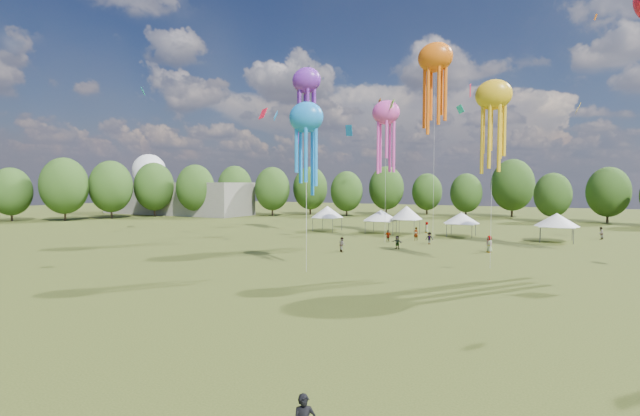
% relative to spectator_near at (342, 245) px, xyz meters
% --- Properties ---
extents(ground, '(300.00, 300.00, 0.00)m').
position_rel_spectator_near_xyz_m(ground, '(8.34, -32.49, -0.84)').
color(ground, '#384416').
rests_on(ground, ground).
extents(spectator_near, '(1.03, 1.03, 1.69)m').
position_rel_spectator_near_xyz_m(spectator_near, '(0.00, 0.00, 0.00)').
color(spectator_near, gray).
rests_on(spectator_near, ground).
extents(spectators_far, '(26.49, 22.60, 1.90)m').
position_rel_spectator_near_xyz_m(spectators_far, '(10.22, 13.80, 0.01)').
color(spectators_far, gray).
rests_on(spectators_far, ground).
extents(festival_tents, '(38.55, 7.25, 4.43)m').
position_rel_spectator_near_xyz_m(festival_tents, '(4.01, 20.57, 2.17)').
color(festival_tents, '#47474C').
rests_on(festival_tents, ground).
extents(show_kites, '(46.94, 29.40, 27.85)m').
position_rel_spectator_near_xyz_m(show_kites, '(13.92, 7.58, 19.26)').
color(show_kites, '#EC45B8').
rests_on(show_kites, ground).
extents(small_kites, '(77.85, 55.35, 43.87)m').
position_rel_spectator_near_xyz_m(small_kites, '(6.59, 11.82, 29.07)').
color(small_kites, '#EC45B8').
rests_on(small_kites, ground).
extents(treeline, '(201.57, 95.24, 13.43)m').
position_rel_spectator_near_xyz_m(treeline, '(4.48, 30.03, 5.70)').
color(treeline, '#38281C').
rests_on(treeline, ground).
extents(hangar, '(40.00, 12.00, 8.00)m').
position_rel_spectator_near_xyz_m(hangar, '(-63.66, 39.51, 3.16)').
color(hangar, gray).
rests_on(hangar, ground).
extents(radome, '(9.00, 9.00, 16.00)m').
position_rel_spectator_near_xyz_m(radome, '(-79.66, 45.51, 9.14)').
color(radome, white).
rests_on(radome, ground).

